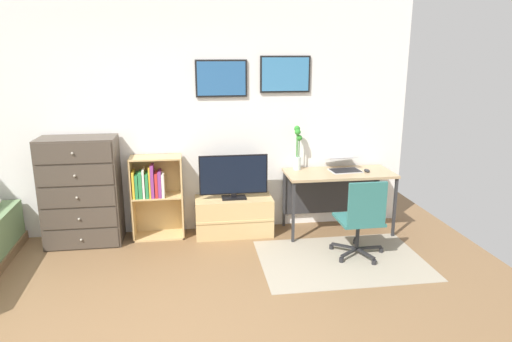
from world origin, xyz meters
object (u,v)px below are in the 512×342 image
Objects in this scene: tv_stand at (234,216)px; television at (234,177)px; office_chair at (362,217)px; bamboo_vase at (298,150)px; bookshelf at (154,191)px; desk at (337,181)px; dresser at (82,192)px; laptop at (343,165)px; computer_mouse at (367,171)px.

television is at bearing -90.00° from tv_stand.
bamboo_vase is (-0.47, 0.94, 0.53)m from office_chair.
desk is (2.16, -0.06, 0.04)m from bookshelf.
desk is 2.38× the size of bamboo_vase.
dresser is at bearing -177.47° from bamboo_vase.
laptop is at bearing -1.02° from bookshelf.
laptop is at bearing 13.11° from desk.
laptop is (1.32, 0.01, 0.58)m from tv_stand.
tv_stand is 0.71× the size of desk.
television is 0.92× the size of office_chair.
office_chair is at bearing -33.49° from television.
television reaches higher than laptop.
dresser is at bearing -175.28° from bookshelf.
desk is (1.24, -0.01, 0.38)m from tv_stand.
computer_mouse is 0.85m from bamboo_vase.
dresser is 1.26× the size of bookshelf.
bamboo_vase is at bearing 167.49° from laptop.
tv_stand is at bearing 90.00° from television.
dresser is 3.27m from computer_mouse.
office_chair is 8.27× the size of computer_mouse.
television reaches higher than desk.
dresser is 0.96× the size of desk.
dresser reaches higher than tv_stand.
bookshelf is at bearing 4.72° from dresser.
desk is 0.21m from laptop.
bookshelf is at bearing 178.46° from desk.
dresser is 2.50m from bamboo_vase.
desk is at bearing -12.47° from bamboo_vase.
tv_stand is at bearing 179.60° from desk.
computer_mouse is at bearing -19.67° from desk.
bamboo_vase reaches higher than dresser.
television is 1.57m from computer_mouse.
television is at bearing 176.26° from computer_mouse.
office_chair reaches higher than tv_stand.
laptop is 0.77× the size of bamboo_vase.
office_chair reaches higher than computer_mouse.
desk is (1.24, 0.01, -0.11)m from television.
computer_mouse is at bearing 65.49° from office_chair.
dresser is 1.70m from television.
tv_stand is at bearing 0.51° from dresser.
office_chair is (2.94, -0.83, -0.15)m from dresser.
television is at bearing -171.47° from bamboo_vase.
computer_mouse is (0.33, -0.12, 0.15)m from desk.
desk is 1.47× the size of office_chair.
bamboo_vase is at bearing 164.51° from computer_mouse.
bookshelf is at bearing 156.78° from office_chair.
television is 1.94× the size of laptop.
laptop is at bearing 84.52° from office_chair.
tv_stand is 8.65× the size of computer_mouse.
television is (0.00, -0.02, 0.48)m from tv_stand.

